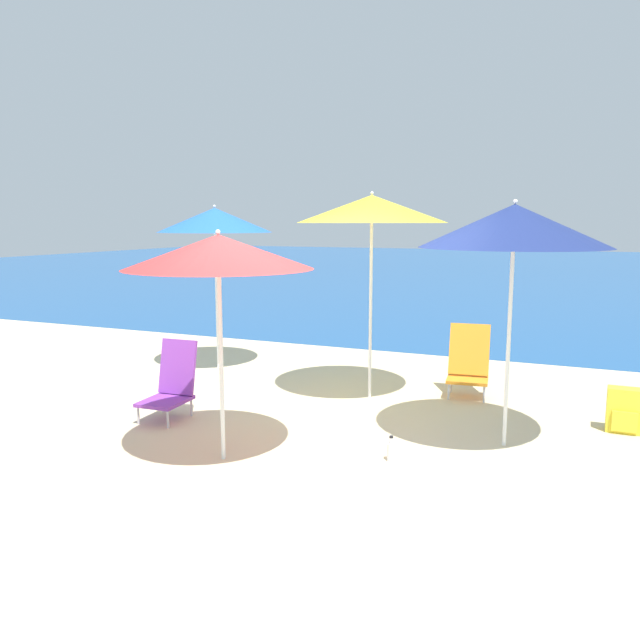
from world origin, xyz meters
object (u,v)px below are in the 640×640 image
Objects in this scene: beach_umbrella_blue at (215,220)px; beach_chair_orange at (468,362)px; backpack_yellow at (625,411)px; beach_umbrella_red at (218,252)px; water_bottle at (391,451)px; beach_umbrella_yellow at (372,209)px; beach_chair_purple at (172,383)px; beach_umbrella_navy at (514,226)px.

beach_umbrella_blue reaches higher than beach_chair_orange.
beach_umbrella_red is at bearing -146.31° from backpack_yellow.
beach_chair_orange is 3.73× the size of water_bottle.
beach_umbrella_yellow is 2.96× the size of beach_chair_purple.
water_bottle is at bearing -65.98° from beach_umbrella_yellow.
beach_umbrella_blue is (-2.46, 0.60, -0.12)m from beach_umbrella_yellow.
beach_chair_purple is 4.58m from backpack_yellow.
beach_umbrella_navy is 2.23m from backpack_yellow.
beach_umbrella_yellow is 1.20× the size of beach_umbrella_red.
beach_umbrella_navy is 1.13× the size of beach_umbrella_red.
beach_umbrella_red is (-2.21, -1.31, -0.21)m from beach_umbrella_navy.
beach_umbrella_yellow reaches higher than beach_umbrella_navy.
backpack_yellow is (5.16, -0.79, -1.85)m from beach_umbrella_blue.
beach_umbrella_navy is 9.98× the size of water_bottle.
beach_chair_purple is 1.83× the size of backpack_yellow.
backpack_yellow is at bearing 39.46° from beach_umbrella_navy.
beach_umbrella_blue is 10.16× the size of water_bottle.
beach_chair_orange is at bearing -0.72° from beach_umbrella_blue.
beach_umbrella_blue is 5.54m from backpack_yellow.
beach_umbrella_yellow is 1.97m from beach_umbrella_navy.
beach_chair_orange is (-0.62, 1.60, -1.60)m from beach_umbrella_navy.
beach_umbrella_navy is 3.76m from beach_chair_purple.
beach_umbrella_navy is 5.09× the size of backpack_yellow.
beach_umbrella_red is 8.83× the size of water_bottle.
beach_chair_orange is at bearing 84.45° from water_bottle.
beach_umbrella_blue is at bearing 143.52° from water_bottle.
beach_chair_purple is at bearing -162.97° from backpack_yellow.
beach_umbrella_red is 3.53m from beach_umbrella_blue.
beach_umbrella_yellow is 2.54m from beach_umbrella_blue.
water_bottle is (1.36, 0.53, -1.71)m from beach_umbrella_red.
backpack_yellow is (1.03, 0.85, -1.79)m from beach_umbrella_navy.
beach_umbrella_yellow is at bearing 77.05° from beach_umbrella_red.
backpack_yellow is (1.65, -0.75, -0.19)m from beach_chair_orange.
beach_chair_orange is at bearing 27.80° from beach_umbrella_yellow.
beach_umbrella_red is at bearing -56.92° from beach_umbrella_blue.
water_bottle is at bearing -36.48° from beach_umbrella_blue.
beach_umbrella_red is at bearing -125.49° from beach_chair_orange.
beach_umbrella_navy is at bearing -75.72° from beach_chair_orange.
beach_chair_orange reaches higher than water_bottle.
backpack_yellow is (4.38, 1.34, -0.15)m from beach_chair_purple.
beach_umbrella_blue reaches higher than beach_umbrella_red.
beach_umbrella_yellow is 2.85× the size of beach_chair_orange.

